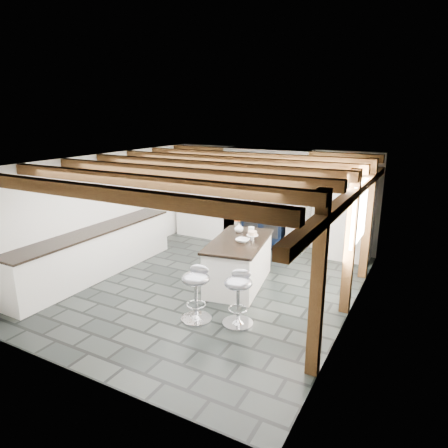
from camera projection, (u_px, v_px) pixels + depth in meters
The scene contains 6 objects.
ground at pixel (209, 285), 7.39m from camera, with size 6.00×6.00×0.00m, color black.
room_shell at pixel (218, 210), 8.58m from camera, with size 6.00×6.03×6.00m.
range_cooker at pixel (266, 226), 9.53m from camera, with size 1.00×0.63×0.99m.
kitchen_island at pixel (239, 262), 7.33m from camera, with size 1.21×1.89×1.16m.
bar_stool_near at pixel (238, 291), 5.91m from camera, with size 0.55×0.55×0.86m.
bar_stool_far at pixel (196, 287), 6.03m from camera, with size 0.51×0.51×0.88m.
Camera 1 is at (3.49, -5.86, 3.09)m, focal length 32.00 mm.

